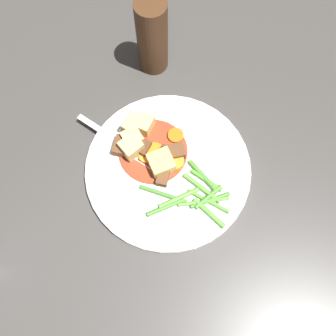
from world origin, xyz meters
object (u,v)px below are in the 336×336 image
(meat_chunk_3, at_px, (121,146))
(fork, at_px, (122,144))
(potato_chunk_3, at_px, (144,124))
(meat_chunk_1, at_px, (142,147))
(potato_chunk_4, at_px, (134,125))
(carrot_slice_2, at_px, (174,162))
(carrot_slice_1, at_px, (155,152))
(meat_chunk_0, at_px, (163,178))
(pepper_mill, at_px, (152,37))
(potato_chunk_0, at_px, (131,148))
(meat_chunk_4, at_px, (165,154))
(dinner_plate, at_px, (168,170))
(carrot_slice_0, at_px, (146,156))
(potato_chunk_2, at_px, (161,163))
(potato_chunk_1, at_px, (132,139))
(carrot_slice_3, at_px, (176,136))
(meat_chunk_2, at_px, (174,152))

(meat_chunk_3, bearing_deg, fork, -40.35)
(potato_chunk_3, bearing_deg, meat_chunk_1, 134.63)
(potato_chunk_4, bearing_deg, carrot_slice_2, -173.05)
(carrot_slice_1, bearing_deg, meat_chunk_0, 154.83)
(potato_chunk_3, relative_size, pepper_mill, 0.21)
(potato_chunk_0, distance_m, pepper_mill, 0.20)
(pepper_mill, bearing_deg, meat_chunk_4, 146.00)
(potato_chunk_4, bearing_deg, dinner_plate, 178.52)
(meat_chunk_4, bearing_deg, carrot_slice_0, 53.68)
(dinner_plate, height_order, fork, fork)
(carrot_slice_0, bearing_deg, meat_chunk_0, 174.99)
(pepper_mill, bearing_deg, potato_chunk_2, 143.95)
(carrot_slice_0, relative_size, fork, 0.14)
(carrot_slice_0, xyz_separation_m, potato_chunk_1, (0.04, -0.00, 0.01))
(dinner_plate, relative_size, carrot_slice_3, 10.28)
(carrot_slice_1, xyz_separation_m, meat_chunk_1, (0.02, 0.01, 0.00))
(meat_chunk_1, height_order, meat_chunk_4, meat_chunk_1)
(carrot_slice_2, height_order, meat_chunk_1, meat_chunk_1)
(potato_chunk_3, relative_size, meat_chunk_1, 1.19)
(carrot_slice_2, bearing_deg, meat_chunk_0, 106.02)
(meat_chunk_0, bearing_deg, carrot_slice_2, -73.98)
(potato_chunk_3, height_order, potato_chunk_4, potato_chunk_4)
(pepper_mill, bearing_deg, carrot_slice_1, 141.36)
(potato_chunk_2, distance_m, meat_chunk_3, 0.07)
(potato_chunk_0, distance_m, potato_chunk_4, 0.04)
(carrot_slice_3, bearing_deg, potato_chunk_0, 69.61)
(meat_chunk_1, bearing_deg, pepper_mill, -45.64)
(meat_chunk_1, xyz_separation_m, meat_chunk_4, (-0.03, -0.02, -0.00))
(potato_chunk_1, bearing_deg, dinner_plate, -168.01)
(meat_chunk_0, height_order, pepper_mill, pepper_mill)
(potato_chunk_4, bearing_deg, carrot_slice_0, 161.11)
(meat_chunk_4, bearing_deg, carrot_slice_1, 29.56)
(carrot_slice_2, distance_m, carrot_slice_3, 0.05)
(carrot_slice_1, distance_m, potato_chunk_1, 0.04)
(potato_chunk_0, bearing_deg, meat_chunk_1, -118.91)
(dinner_plate, bearing_deg, meat_chunk_0, 116.64)
(meat_chunk_0, distance_m, meat_chunk_4, 0.04)
(carrot_slice_0, bearing_deg, meat_chunk_3, 28.16)
(carrot_slice_0, relative_size, meat_chunk_1, 0.91)
(carrot_slice_1, xyz_separation_m, meat_chunk_4, (-0.01, -0.01, 0.00))
(potato_chunk_0, bearing_deg, meat_chunk_2, -135.57)
(carrot_slice_3, bearing_deg, pepper_mill, -26.20)
(potato_chunk_0, xyz_separation_m, meat_chunk_3, (0.02, 0.01, -0.01))
(potato_chunk_2, bearing_deg, carrot_slice_2, -118.84)
(potato_chunk_2, bearing_deg, potato_chunk_3, -17.41)
(potato_chunk_4, xyz_separation_m, fork, (-0.01, 0.04, -0.01))
(potato_chunk_3, bearing_deg, carrot_slice_2, 177.91)
(carrot_slice_2, distance_m, potato_chunk_3, 0.08)
(meat_chunk_0, height_order, meat_chunk_1, meat_chunk_1)
(potato_chunk_3, height_order, meat_chunk_3, potato_chunk_3)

